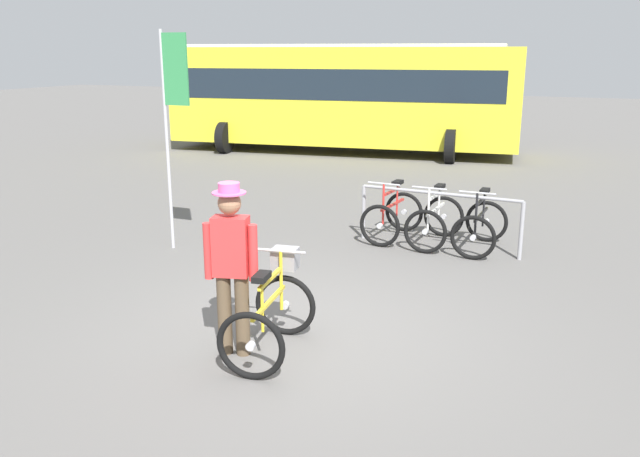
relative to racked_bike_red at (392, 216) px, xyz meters
name	(u,v)px	position (x,y,z in m)	size (l,w,h in m)	color
ground_plane	(300,332)	(0.19, -3.85, -0.37)	(80.00, 80.00, 0.00)	#605E5B
bike_rack_rail	(439,207)	(0.79, -0.23, 0.27)	(2.50, 0.23, 0.88)	#99999E
racked_bike_red	(392,216)	(0.00, 0.00, 0.00)	(0.74, 1.13, 0.97)	black
racked_bike_white	(435,221)	(0.70, -0.05, 0.00)	(0.70, 1.13, 0.97)	black
racked_bike_black	(480,227)	(1.40, -0.10, 0.00)	(0.68, 1.12, 0.97)	black
featured_bicycle	(272,310)	(0.14, -4.39, 0.08)	(0.81, 1.23, 0.97)	black
person_with_featured_bike	(232,263)	(-0.19, -4.58, 0.58)	(0.52, 0.32, 1.72)	brown
bus_distant	(343,92)	(-4.17, 8.41, 1.37)	(10.24, 4.25, 3.08)	yellow
banner_flag	(172,100)	(-2.78, -1.81, 1.86)	(0.45, 0.05, 3.20)	#B2B2B7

